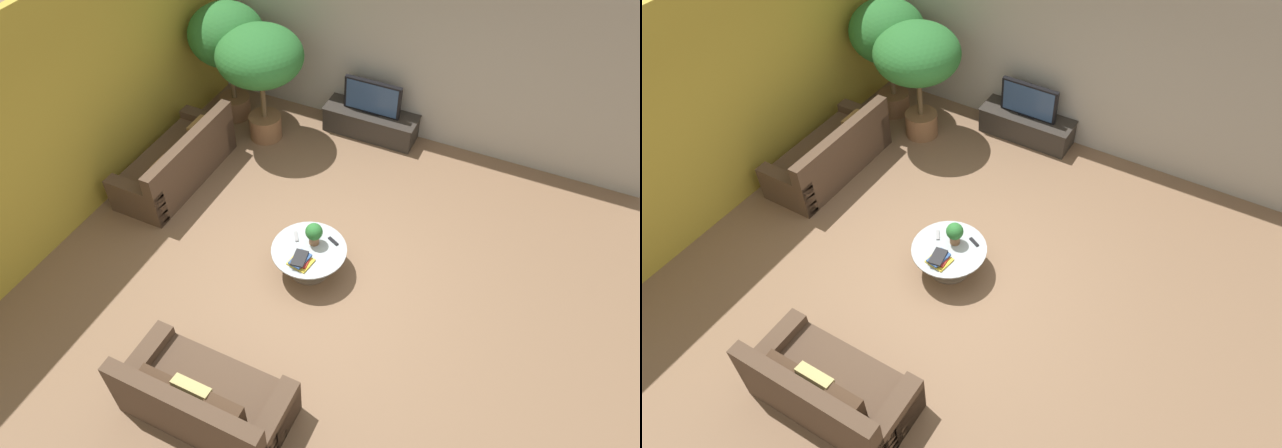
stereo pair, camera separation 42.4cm
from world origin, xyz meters
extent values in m
plane|color=brown|center=(0.00, 0.00, 0.00)|extent=(24.00, 24.00, 0.00)
cube|color=#A39E93|center=(0.00, 3.26, 1.50)|extent=(7.40, 0.12, 3.00)
cube|color=gold|center=(-3.26, 0.20, 1.50)|extent=(0.12, 7.40, 3.00)
cube|color=#2D2823|center=(-0.37, 2.94, 0.21)|extent=(1.47, 0.48, 0.42)
cube|color=#2D2823|center=(-0.37, 2.94, 0.41)|extent=(1.50, 0.50, 0.02)
cube|color=black|center=(-0.37, 2.94, 0.69)|extent=(0.91, 0.08, 0.54)
cube|color=navy|center=(-0.37, 2.90, 0.69)|extent=(0.84, 0.00, 0.49)
cube|color=black|center=(-0.37, 2.94, 0.43)|extent=(0.27, 0.13, 0.02)
cylinder|color=#756656|center=(-0.01, -0.02, 0.01)|extent=(0.51, 0.51, 0.02)
cylinder|color=#756656|center=(-0.01, -0.02, 0.19)|extent=(0.10, 0.10, 0.38)
cylinder|color=#A8B2B7|center=(-0.01, -0.02, 0.39)|extent=(0.93, 0.93, 0.02)
cube|color=#4C3828|center=(-2.56, 0.74, 0.21)|extent=(0.84, 1.97, 0.42)
cube|color=#4C3828|center=(-2.22, 0.74, 0.63)|extent=(0.16, 1.97, 0.42)
cube|color=#4C3828|center=(-2.56, 1.63, 0.27)|extent=(0.84, 0.20, 0.54)
cube|color=#4C3828|center=(-2.56, -0.14, 0.27)|extent=(0.84, 0.20, 0.54)
cube|color=olive|center=(-2.38, 1.20, 0.58)|extent=(0.16, 0.36, 0.34)
cube|color=orange|center=(-2.38, 0.74, 0.55)|extent=(0.15, 0.29, 0.27)
cube|color=olive|center=(-2.38, 0.29, 0.56)|extent=(0.13, 0.31, 0.28)
cube|color=#4C3828|center=(-0.11, -2.14, 0.21)|extent=(1.71, 0.84, 0.42)
cube|color=#4C3828|center=(-0.11, -2.48, 0.63)|extent=(1.71, 0.16, 0.42)
cube|color=#4C3828|center=(0.64, -2.14, 0.27)|extent=(0.20, 0.84, 0.54)
cube|color=#4C3828|center=(-0.87, -2.14, 0.27)|extent=(0.20, 0.84, 0.54)
cube|color=#422D1E|center=(0.25, -2.32, 0.59)|extent=(0.38, 0.12, 0.34)
cube|color=tan|center=(-0.11, -2.32, 0.60)|extent=(0.40, 0.17, 0.37)
cube|color=#422D1E|center=(-0.48, -2.32, 0.59)|extent=(0.37, 0.17, 0.35)
cylinder|color=brown|center=(-2.58, 2.47, 0.18)|extent=(0.50, 0.50, 0.35)
cylinder|color=brown|center=(-2.58, 2.47, 0.67)|extent=(0.08, 0.08, 0.63)
ellipsoid|color=#286B2D|center=(-2.58, 2.47, 1.45)|extent=(1.17, 1.17, 0.93)
cylinder|color=brown|center=(-1.85, 2.17, 0.19)|extent=(0.51, 0.51, 0.39)
cylinder|color=brown|center=(-1.85, 2.17, 0.70)|extent=(0.08, 0.08, 0.63)
ellipsoid|color=#286B2D|center=(-1.85, 2.17, 1.43)|extent=(1.29, 1.29, 0.82)
cylinder|color=brown|center=(0.01, 0.10, 0.45)|extent=(0.13, 0.13, 0.11)
sphere|color=#286B2D|center=(0.01, 0.10, 0.60)|extent=(0.22, 0.22, 0.22)
cube|color=gold|center=(0.00, -0.25, 0.41)|extent=(0.29, 0.28, 0.02)
cube|color=#A32823|center=(0.00, -0.25, 0.43)|extent=(0.20, 0.20, 0.02)
cube|color=#2D4C84|center=(-0.01, -0.25, 0.45)|extent=(0.21, 0.29, 0.03)
cube|color=#232326|center=(-0.01, -0.26, 0.48)|extent=(0.19, 0.28, 0.02)
cube|color=black|center=(0.21, 0.22, 0.41)|extent=(0.16, 0.10, 0.02)
cube|color=gray|center=(-0.24, 0.09, 0.41)|extent=(0.12, 0.16, 0.02)
camera|label=1|loc=(2.08, -4.11, 5.66)|focal=32.00mm
camera|label=2|loc=(2.46, -3.91, 5.66)|focal=32.00mm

